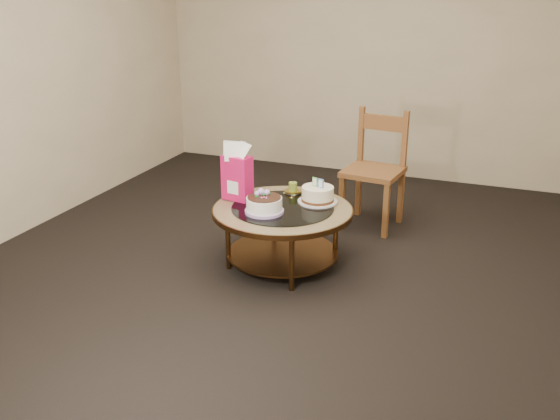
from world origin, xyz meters
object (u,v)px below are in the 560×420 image
at_px(coffee_table, 283,218).
at_px(gift_bag, 237,172).
at_px(decorated_cake, 264,205).
at_px(cream_cake, 318,195).
at_px(dining_chair, 375,169).

height_order(coffee_table, gift_bag, gift_bag).
xyz_separation_m(decorated_cake, cream_cake, (0.28, 0.34, 0.00)).
bearing_deg(coffee_table, decorated_cake, -120.04).
distance_m(decorated_cake, dining_chair, 1.29).
bearing_deg(gift_bag, dining_chair, 61.87).
bearing_deg(cream_cake, coffee_table, -115.43).
distance_m(coffee_table, decorated_cake, 0.21).
bearing_deg(dining_chair, cream_cake, -98.41).
bearing_deg(decorated_cake, dining_chair, 66.59).
height_order(cream_cake, gift_bag, gift_bag).
bearing_deg(cream_cake, gift_bag, -144.31).
relative_size(gift_bag, dining_chair, 0.44).
bearing_deg(coffee_table, cream_cake, 43.86).
height_order(decorated_cake, cream_cake, cream_cake).
relative_size(coffee_table, dining_chair, 1.04).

